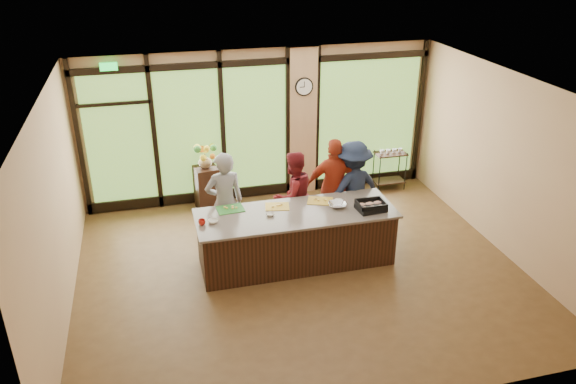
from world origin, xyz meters
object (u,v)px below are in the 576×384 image
flower_stand (207,188)px  roasting_pan (371,208)px  island_base (296,239)px  cook_right (353,188)px  cook_left (225,203)px  bar_cart (390,165)px

flower_stand → roasting_pan: bearing=-56.7°
island_base → cook_right: bearing=30.8°
cook_left → bar_cart: size_ratio=2.02×
island_base → bar_cart: 3.54m
cook_right → roasting_pan: size_ratio=3.95×
cook_left → island_base: bearing=139.6°
island_base → roasting_pan: (1.19, -0.21, 0.52)m
island_base → cook_left: (-1.04, 0.69, 0.45)m
flower_stand → bar_cart: bearing=-9.6°
bar_cart → roasting_pan: bearing=-119.7°
flower_stand → bar_cart: bar_cart is taller
cook_right → island_base: bearing=16.8°
cook_right → flower_stand: bearing=-47.9°
island_base → cook_left: 1.33m
roasting_pan → bar_cart: size_ratio=0.50×
cook_right → flower_stand: 2.92m
cook_left → bar_cart: (3.71, 1.63, -0.36)m
island_base → roasting_pan: 1.31m
roasting_pan → flower_stand: 3.52m
cook_left → flower_stand: 1.72m
island_base → bar_cart: size_ratio=3.52×
cook_left → cook_right: bearing=174.4°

